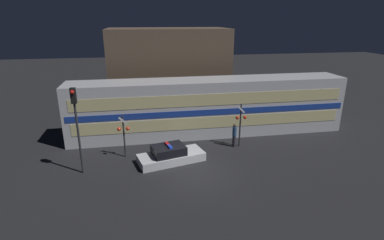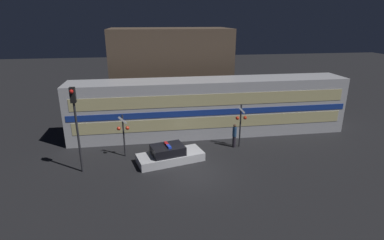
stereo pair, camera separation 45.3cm
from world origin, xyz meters
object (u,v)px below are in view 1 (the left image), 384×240
at_px(train, 209,107).
at_px(traffic_light_corner, 76,116).
at_px(crossing_signal_near, 241,121).
at_px(police_car, 170,155).
at_px(pedestrian, 234,135).

height_order(train, traffic_light_corner, traffic_light_corner).
bearing_deg(train, traffic_light_corner, -150.32).
xyz_separation_m(train, traffic_light_corner, (-9.17, -5.23, 1.46)).
bearing_deg(crossing_signal_near, police_car, -163.44).
relative_size(pedestrian, crossing_signal_near, 0.55).
bearing_deg(crossing_signal_near, pedestrian, 175.85).
bearing_deg(pedestrian, police_car, -161.79).
distance_m(train, police_car, 6.20).
xyz_separation_m(police_car, traffic_light_corner, (-5.49, -0.57, 3.26)).
distance_m(train, pedestrian, 3.54).
distance_m(police_car, crossing_signal_near, 5.75).
xyz_separation_m(police_car, crossing_signal_near, (5.32, 1.58, 1.51)).
relative_size(train, police_car, 4.76).
bearing_deg(traffic_light_corner, crossing_signal_near, 11.28).
bearing_deg(pedestrian, crossing_signal_near, -4.15).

